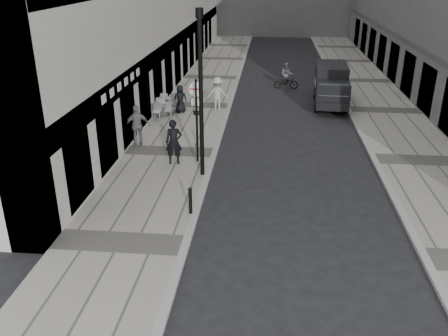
# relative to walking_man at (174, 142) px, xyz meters

# --- Properties ---
(ground) EXTENTS (120.00, 120.00, 0.00)m
(ground) POSITION_rel_walking_man_xyz_m (1.53, -8.98, -1.07)
(ground) COLOR black
(ground) RESTS_ON ground
(sidewalk) EXTENTS (4.00, 60.00, 0.12)m
(sidewalk) POSITION_rel_walking_man_xyz_m (-0.47, 9.02, -1.01)
(sidewalk) COLOR gray
(sidewalk) RESTS_ON ground
(far_sidewalk) EXTENTS (4.00, 60.00, 0.12)m
(far_sidewalk) POSITION_rel_walking_man_xyz_m (10.53, 9.02, -1.01)
(far_sidewalk) COLOR gray
(far_sidewalk) RESTS_ON ground
(walking_man) EXTENTS (0.75, 0.56, 1.89)m
(walking_man) POSITION_rel_walking_man_xyz_m (0.00, 0.00, 0.00)
(walking_man) COLOR black
(walking_man) RESTS_ON sidewalk
(sign_post) EXTENTS (0.61, 0.13, 3.53)m
(sign_post) POSITION_rel_walking_man_xyz_m (0.93, 0.34, 1.32)
(sign_post) COLOR black
(sign_post) RESTS_ON sidewalk
(lamppost) EXTENTS (0.29, 0.29, 6.36)m
(lamppost) POSITION_rel_walking_man_xyz_m (1.33, -1.04, 2.59)
(lamppost) COLOR black
(lamppost) RESTS_ON sidewalk
(bollard_near) EXTENTS (0.12, 0.12, 0.89)m
(bollard_near) POSITION_rel_walking_man_xyz_m (1.38, -4.28, -0.50)
(bollard_near) COLOR black
(bollard_near) RESTS_ON sidewalk
(bollard_far) EXTENTS (0.13, 0.13, 1.00)m
(bollard_far) POSITION_rel_walking_man_xyz_m (0.93, 1.61, -0.45)
(bollard_far) COLOR black
(bollard_far) RESTS_ON sidewalk
(panel_van) EXTENTS (2.13, 5.08, 2.34)m
(panel_van) POSITION_rel_walking_man_xyz_m (7.54, 10.23, 0.25)
(panel_van) COLOR black
(panel_van) RESTS_ON ground
(cyclist) EXTENTS (1.65, 0.63, 1.77)m
(cyclist) POSITION_rel_walking_man_xyz_m (4.99, 14.11, -0.37)
(cyclist) COLOR black
(cyclist) RESTS_ON ground
(pedestrian_a) EXTENTS (1.22, 0.83, 1.93)m
(pedestrian_a) POSITION_rel_walking_man_xyz_m (-2.07, 1.93, 0.02)
(pedestrian_a) COLOR slate
(pedestrian_a) RESTS_ON sidewalk
(pedestrian_b) EXTENTS (1.23, 0.72, 1.89)m
(pedestrian_b) POSITION_rel_walking_man_xyz_m (0.93, 8.14, -0.00)
(pedestrian_b) COLOR #A9A59C
(pedestrian_b) RESTS_ON sidewalk
(pedestrian_c) EXTENTS (0.90, 0.75, 1.56)m
(pedestrian_c) POSITION_rel_walking_man_xyz_m (-1.10, 7.42, -0.16)
(pedestrian_c) COLOR black
(pedestrian_c) RESTS_ON sidewalk
(cafe_table_near) EXTENTS (0.78, 1.76, 1.00)m
(cafe_table_near) POSITION_rel_walking_man_xyz_m (-2.07, 6.35, -0.44)
(cafe_table_near) COLOR silver
(cafe_table_near) RESTS_ON sidewalk
(cafe_table_mid) EXTENTS (0.70, 1.59, 0.90)m
(cafe_table_mid) POSITION_rel_walking_man_xyz_m (-1.57, 6.76, -0.49)
(cafe_table_mid) COLOR #A9A9AB
(cafe_table_mid) RESTS_ON sidewalk
(cafe_table_far) EXTENTS (0.79, 1.79, 1.02)m
(cafe_table_far) POSITION_rel_walking_man_xyz_m (-2.07, 7.11, -0.43)
(cafe_table_far) COLOR silver
(cafe_table_far) RESTS_ON sidewalk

